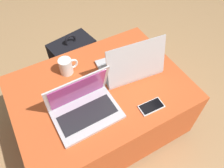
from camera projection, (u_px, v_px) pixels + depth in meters
name	position (u px, v px, depth m)	size (l,w,h in m)	color
ground_plane	(102.00, 125.00, 1.58)	(14.00, 14.00, 0.00)	tan
ottoman	(101.00, 108.00, 1.41)	(0.99, 0.72, 0.44)	maroon
laptop_near	(84.00, 106.00, 1.10)	(0.34, 0.24, 0.23)	silver
laptop_far	(131.00, 65.00, 1.28)	(0.37, 0.27, 0.25)	silver
cell_phone	(151.00, 107.00, 1.15)	(0.13, 0.08, 0.01)	white
backpack	(74.00, 63.00, 1.70)	(0.34, 0.29, 0.48)	black
coffee_mug	(67.00, 66.00, 1.27)	(0.12, 0.08, 0.10)	white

